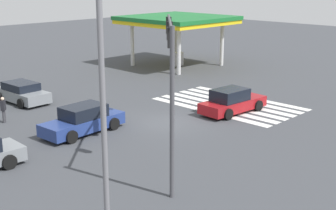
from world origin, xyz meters
TOP-DOWN VIEW (x-y plane):
  - ground_plane at (0.00, 0.00)m, footprint 121.30×121.30m
  - crosswalk_markings at (0.00, -5.92)m, footprint 9.56×5.35m
  - traffic_signal_mast at (-4.88, 4.88)m, footprint 5.71×5.71m
  - car_1 at (-1.41, -4.37)m, footprint 2.24×4.84m
  - car_2 at (2.12, 4.55)m, footprint 2.22×4.87m
  - car_3 at (10.49, 3.59)m, footprint 4.45×2.24m
  - gas_station_canopy at (12.24, -13.91)m, footprint 8.92×8.92m
  - pedestrian at (7.02, 6.71)m, footprint 0.41×0.41m
  - street_light_pole_a at (-8.83, 11.59)m, footprint 0.80×0.36m

SIDE VIEW (x-z plane):
  - ground_plane at x=0.00m, z-range 0.00..0.00m
  - crosswalk_markings at x=0.00m, z-range 0.00..0.01m
  - car_3 at x=10.49m, z-range -0.02..1.37m
  - car_2 at x=2.12m, z-range -0.06..1.49m
  - car_1 at x=-1.41m, z-range -0.07..1.51m
  - pedestrian at x=7.02m, z-range 0.08..1.64m
  - gas_station_canopy at x=12.24m, z-range 1.88..6.63m
  - traffic_signal_mast at x=-4.88m, z-range 1.67..8.34m
  - street_light_pole_a at x=-8.83m, z-range 0.83..10.36m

